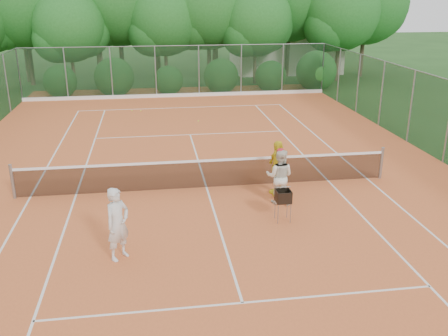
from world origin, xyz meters
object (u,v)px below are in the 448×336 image
at_px(player_center_grp, 280,176).
at_px(player_yellow, 277,168).
at_px(ball_hopper, 283,197).
at_px(player_white, 118,224).

relative_size(player_center_grp, player_yellow, 0.99).
relative_size(player_center_grp, ball_hopper, 1.90).
distance_m(player_center_grp, player_yellow, 0.69).
relative_size(player_yellow, ball_hopper, 1.93).
bearing_deg(player_white, ball_hopper, -27.07).
relative_size(player_white, player_yellow, 1.03).
distance_m(player_yellow, ball_hopper, 1.94).
bearing_deg(player_white, player_center_grp, -15.00).
height_order(player_yellow, ball_hopper, player_yellow).
bearing_deg(ball_hopper, player_center_grp, 89.36).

